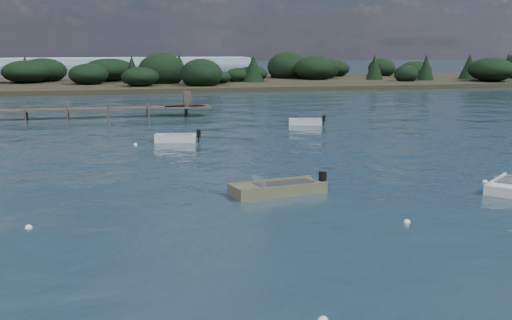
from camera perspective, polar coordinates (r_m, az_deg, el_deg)
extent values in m
plane|color=#142630|center=(84.10, -9.84, 4.73)|extent=(400.00, 400.00, 0.00)
cube|color=silver|center=(38.38, 21.56, -2.35)|extent=(4.25, 4.03, 0.66)
cube|color=silver|center=(36.76, 20.99, -2.23)|extent=(1.72, 1.76, 0.13)
cube|color=#242426|center=(38.64, 21.71, -1.80)|extent=(3.02, 2.88, 0.11)
cube|color=silver|center=(38.48, 20.52, -1.66)|extent=(3.26, 2.91, 0.13)
cube|color=silver|center=(37.37, 21.27, -1.70)|extent=(0.88, 0.97, 0.40)
cube|color=#B4BABC|center=(64.23, 4.39, 3.23)|extent=(3.46, 2.08, 0.75)
cube|color=#B4BABC|center=(64.13, 3.30, 3.63)|extent=(1.05, 1.32, 0.15)
cube|color=#242426|center=(64.20, 4.63, 3.55)|extent=(2.39, 1.57, 0.13)
cube|color=#B4BABC|center=(63.60, 4.42, 3.56)|extent=(3.16, 0.96, 0.15)
cube|color=#B4BABC|center=(64.75, 4.37, 3.69)|extent=(3.16, 0.96, 0.15)
cube|color=black|center=(64.27, 6.05, 3.72)|extent=(0.39, 0.43, 0.59)
cylinder|color=black|center=(64.33, 6.04, 3.27)|extent=(0.13, 0.13, 0.59)
cube|color=silver|center=(53.29, -7.17, 1.71)|extent=(3.53, 1.93, 0.78)
cube|color=silver|center=(53.34, -8.54, 2.18)|extent=(1.01, 1.33, 0.16)
cube|color=#242426|center=(53.21, -6.89, 2.11)|extent=(2.43, 1.47, 0.13)
cube|color=silver|center=(52.63, -7.23, 2.11)|extent=(3.31, 0.75, 0.16)
cube|color=silver|center=(53.82, -7.13, 2.29)|extent=(3.31, 0.75, 0.16)
cube|color=black|center=(53.08, -5.12, 2.36)|extent=(0.38, 0.43, 0.61)
cylinder|color=black|center=(53.16, -5.11, 1.79)|extent=(0.13, 0.13, 0.61)
cube|color=#6C6948|center=(34.85, 1.93, -2.83)|extent=(5.42, 2.90, 0.75)
cube|color=#6C6948|center=(33.95, -1.02, -2.42)|extent=(1.55, 1.94, 0.15)
cube|color=#242426|center=(34.95, 2.54, -2.20)|extent=(3.73, 2.20, 0.13)
cube|color=#6C6948|center=(33.97, 2.61, -2.42)|extent=(5.07, 1.14, 0.15)
cube|color=#6C6948|center=(35.54, 1.29, -1.84)|extent=(5.07, 1.14, 0.15)
cube|color=black|center=(36.03, 5.94, -1.52)|extent=(0.37, 0.42, 0.59)
cylinder|color=black|center=(36.14, 5.93, -2.31)|extent=(0.13, 0.13, 0.59)
cube|color=silver|center=(34.22, 0.24, -1.88)|extent=(0.44, 1.39, 0.45)
sphere|color=silver|center=(30.13, 13.27, -5.44)|extent=(0.32, 0.32, 0.32)
sphere|color=silver|center=(30.20, -19.56, -5.73)|extent=(0.32, 0.32, 0.32)
sphere|color=silver|center=(39.97, 19.69, -1.88)|extent=(0.32, 0.32, 0.32)
sphere|color=silver|center=(52.24, -10.67, 1.32)|extent=(0.32, 0.32, 0.32)
cube|color=#4A3F36|center=(72.46, -6.12, 4.73)|extent=(5.00, 3.20, 0.18)
cube|color=#4A3F36|center=(72.37, -6.13, 5.44)|extent=(0.80, 0.80, 1.60)
cylinder|color=#4A3F36|center=(71.63, -19.83, 3.62)|extent=(0.20, 0.20, 2.20)
cylinder|color=#4A3F36|center=(73.32, -19.68, 3.78)|extent=(0.20, 0.20, 2.20)
cylinder|color=#4A3F36|center=(71.26, -16.42, 3.78)|extent=(0.20, 0.20, 2.20)
cylinder|color=#4A3F36|center=(72.95, -16.35, 3.93)|extent=(0.20, 0.20, 2.20)
cylinder|color=#4A3F36|center=(71.13, -12.98, 3.93)|extent=(0.20, 0.20, 2.20)
cylinder|color=#4A3F36|center=(72.84, -12.99, 4.08)|extent=(0.20, 0.20, 2.20)
cylinder|color=#4A3F36|center=(71.27, -9.54, 4.06)|extent=(0.20, 0.20, 2.20)
cylinder|color=#4A3F36|center=(72.97, -9.63, 4.21)|extent=(0.20, 0.20, 2.20)
cylinder|color=#4A3F36|center=(71.66, -6.13, 4.18)|extent=(0.20, 0.20, 2.20)
cylinder|color=#4A3F36|center=(73.35, -6.30, 4.32)|extent=(0.20, 0.20, 2.20)
cube|color=black|center=(127.37, 0.43, 6.75)|extent=(190.00, 40.00, 1.60)
ellipsoid|color=black|center=(127.22, 0.43, 8.01)|extent=(180.50, 36.00, 4.40)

